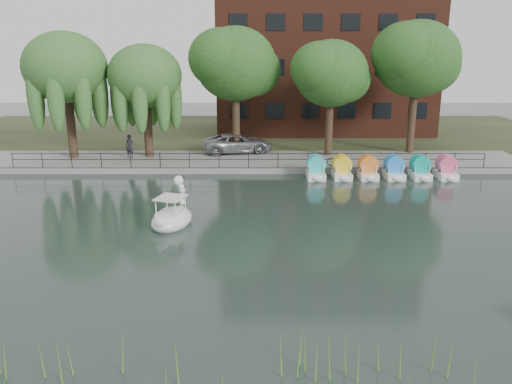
{
  "coord_description": "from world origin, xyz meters",
  "views": [
    {
      "loc": [
        0.48,
        -19.82,
        8.13
      ],
      "look_at": [
        0.5,
        4.0,
        1.3
      ],
      "focal_mm": 35.0,
      "sensor_mm": 36.0,
      "label": 1
    }
  ],
  "objects_px": {
    "pedestrian": "(129,145)",
    "minivan": "(238,142)",
    "bicycle": "(339,160)",
    "swan_boat": "(172,215)"
  },
  "relations": [
    {
      "from": "bicycle",
      "to": "pedestrian",
      "type": "xyz_separation_m",
      "value": [
        -14.98,
        2.93,
        0.49
      ]
    },
    {
      "from": "pedestrian",
      "to": "minivan",
      "type": "bearing_deg",
      "value": 24.7
    },
    {
      "from": "bicycle",
      "to": "pedestrian",
      "type": "height_order",
      "value": "pedestrian"
    },
    {
      "from": "bicycle",
      "to": "swan_boat",
      "type": "xyz_separation_m",
      "value": [
        -9.69,
        -10.66,
        -0.41
      ]
    },
    {
      "from": "bicycle",
      "to": "swan_boat",
      "type": "bearing_deg",
      "value": 164.77
    },
    {
      "from": "pedestrian",
      "to": "bicycle",
      "type": "bearing_deg",
      "value": -0.19
    },
    {
      "from": "minivan",
      "to": "pedestrian",
      "type": "xyz_separation_m",
      "value": [
        -7.89,
        -1.94,
        0.14
      ]
    },
    {
      "from": "bicycle",
      "to": "pedestrian",
      "type": "distance_m",
      "value": 15.27
    },
    {
      "from": "bicycle",
      "to": "pedestrian",
      "type": "relative_size",
      "value": 0.87
    },
    {
      "from": "minivan",
      "to": "swan_boat",
      "type": "bearing_deg",
      "value": 159.1
    }
  ]
}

